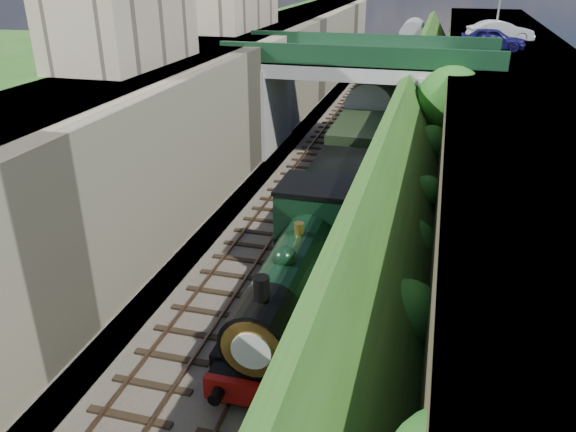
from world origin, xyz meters
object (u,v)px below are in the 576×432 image
object	(u,v)px
tender	(337,199)
tree	(453,102)
road_bridge	(368,93)
locomotive	(298,273)
car_silver	(500,31)
car_blue	(493,39)

from	to	relation	value
tender	tree	bearing A→B (deg)	58.09
road_bridge	tender	distance (m)	11.60
locomotive	tree	bearing A→B (deg)	72.48
tender	car_silver	bearing A→B (deg)	69.49
road_bridge	car_silver	distance (m)	12.35
tree	locomotive	bearing A→B (deg)	-107.52
tender	locomotive	bearing A→B (deg)	-90.00
road_bridge	car_blue	xyz separation A→B (m)	(7.16, 4.95, 2.86)
tree	car_silver	size ratio (longest dim) A/B	1.48
car_blue	tender	distance (m)	18.48
road_bridge	tender	bearing A→B (deg)	-88.71
tender	road_bridge	bearing A→B (deg)	91.29
car_silver	tender	world-z (taller)	car_silver
tree	locomotive	distance (m)	15.90
tree	tender	size ratio (longest dim) A/B	1.10
car_blue	locomotive	world-z (taller)	car_blue
road_bridge	car_silver	size ratio (longest dim) A/B	3.60
tree	car_blue	world-z (taller)	car_blue
road_bridge	locomotive	xyz separation A→B (m)	(0.26, -18.70, -2.18)
road_bridge	tree	world-z (taller)	road_bridge
tree	car_silver	bearing A→B (deg)	77.19
road_bridge	car_silver	xyz separation A→B (m)	(7.88, 9.05, 2.91)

